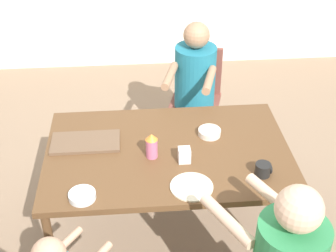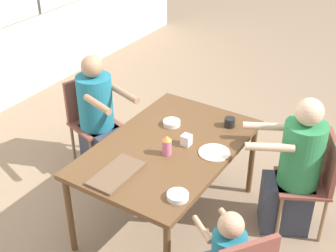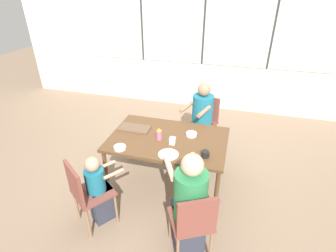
# 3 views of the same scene
# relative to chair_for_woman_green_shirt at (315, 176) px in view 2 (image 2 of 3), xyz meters

# --- Properties ---
(ground_plane) EXTENTS (16.00, 16.00, 0.00)m
(ground_plane) POSITION_rel_chair_for_woman_green_shirt_xyz_m (-0.54, 1.03, -0.53)
(ground_plane) COLOR #8C725B
(dining_table) EXTENTS (1.51, 0.97, 0.75)m
(dining_table) POSITION_rel_chair_for_woman_green_shirt_xyz_m (-0.54, 1.03, 0.16)
(dining_table) COLOR brown
(dining_table) RESTS_ON ground_plane
(chair_for_woman_green_shirt) EXTENTS (0.54, 0.54, 0.88)m
(chair_for_woman_green_shirt) POSITION_rel_chair_for_woman_green_shirt_xyz_m (0.00, 0.00, 0.00)
(chair_for_woman_green_shirt) COLOR brown
(chair_for_woman_green_shirt) RESTS_ON ground_plane
(chair_for_man_blue_shirt) EXTENTS (0.50, 0.50, 0.88)m
(chair_for_man_blue_shirt) POSITION_rel_chair_for_woman_green_shirt_xyz_m (-0.20, 2.15, 0.00)
(chair_for_man_blue_shirt) COLOR brown
(chair_for_man_blue_shirt) RESTS_ON ground_plane
(person_woman_green_shirt) EXTENTS (0.56, 0.67, 1.21)m
(person_woman_green_shirt) POSITION_rel_chair_for_woman_green_shirt_xyz_m (-0.08, 0.15, 0.02)
(person_woman_green_shirt) COLOR #333847
(person_woman_green_shirt) RESTS_ON ground_plane
(person_man_blue_shirt) EXTENTS (0.48, 0.65, 1.18)m
(person_man_blue_shirt) POSITION_rel_chair_for_woman_green_shirt_xyz_m (-0.25, 1.99, -0.00)
(person_man_blue_shirt) COLOR #333847
(person_man_blue_shirt) RESTS_ON ground_plane
(food_tray_dark) EXTENTS (0.43, 0.22, 0.02)m
(food_tray_dark) POSITION_rel_chair_for_woman_green_shirt_xyz_m (-1.05, 1.14, 0.23)
(food_tray_dark) COLOR brown
(food_tray_dark) RESTS_ON dining_table
(coffee_mug) EXTENTS (0.10, 0.09, 0.08)m
(coffee_mug) POSITION_rel_chair_for_woman_green_shirt_xyz_m (-0.02, 0.75, 0.26)
(coffee_mug) COLOR black
(coffee_mug) RESTS_ON dining_table
(sippy_cup) EXTENTS (0.07, 0.07, 0.16)m
(sippy_cup) POSITION_rel_chair_for_woman_green_shirt_xyz_m (-0.64, 0.98, 0.30)
(sippy_cup) COLOR #CC668C
(sippy_cup) RESTS_ON dining_table
(milk_carton_small) EXTENTS (0.07, 0.07, 0.09)m
(milk_carton_small) POSITION_rel_chair_for_woman_green_shirt_xyz_m (-0.45, 0.92, 0.26)
(milk_carton_small) COLOR silver
(milk_carton_small) RESTS_ON dining_table
(bowl_white_shallow) EXTENTS (0.15, 0.15, 0.04)m
(bowl_white_shallow) POSITION_rel_chair_for_woman_green_shirt_xyz_m (-0.26, 1.17, 0.24)
(bowl_white_shallow) COLOR silver
(bowl_white_shallow) RESTS_ON dining_table
(bowl_cereal) EXTENTS (0.15, 0.15, 0.04)m
(bowl_cereal) POSITION_rel_chair_for_woman_green_shirt_xyz_m (-1.03, 0.64, 0.24)
(bowl_cereal) COLOR silver
(bowl_cereal) RESTS_ON dining_table
(plate_tortillas) EXTENTS (0.24, 0.24, 0.01)m
(plate_tortillas) POSITION_rel_chair_for_woman_green_shirt_xyz_m (-0.44, 0.68, 0.23)
(plate_tortillas) COLOR beige
(plate_tortillas) RESTS_ON dining_table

